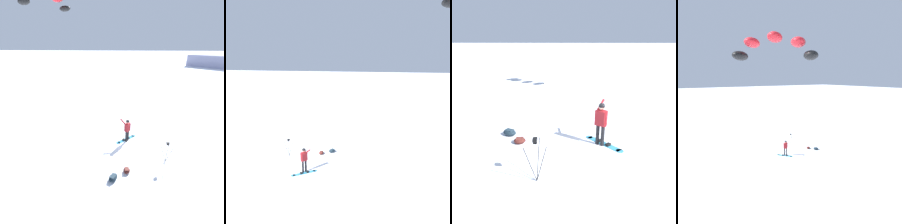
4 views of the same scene
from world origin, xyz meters
TOP-DOWN VIEW (x-y plane):
  - ground_plane at (0.00, 0.00)m, footprint 300.00×300.00m
  - snowboarder at (0.70, 0.70)m, footprint 0.48×0.77m
  - snowboard at (0.86, 0.76)m, footprint 1.32×1.40m
  - gear_bag_large at (-2.46, 0.71)m, footprint 0.49×0.40m
  - camera_tripod at (-1.42, -1.61)m, footprint 0.65×0.65m
  - gear_bag_small at (-3.05, 1.43)m, footprint 0.71×0.61m

SIDE VIEW (x-z plane):
  - ground_plane at x=0.00m, z-range 0.00..0.00m
  - snowboard at x=0.86m, z-range -0.03..0.07m
  - gear_bag_large at x=-2.46m, z-range 0.01..0.24m
  - gear_bag_small at x=-3.05m, z-range 0.01..0.27m
  - camera_tripod at x=-1.42m, z-range 0.29..1.68m
  - snowboarder at x=0.70m, z-range 0.18..1.91m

